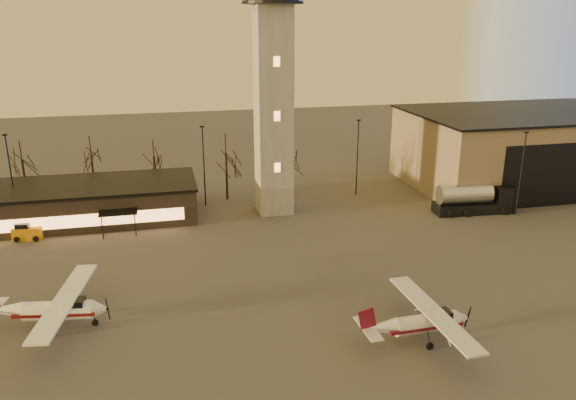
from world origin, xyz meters
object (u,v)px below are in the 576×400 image
Objects in this scene: control_tower at (273,75)px; cessna_rear at (61,313)px; cessna_front at (427,326)px; service_cart at (28,233)px; hangar at (519,148)px; fuel_truck at (474,201)px; terminal at (86,202)px.

cessna_rear is at bearing -132.96° from control_tower.
service_cart is (-32.58, 27.79, -0.40)m from cessna_front.
fuel_truck is (-12.52, -9.97, -3.73)m from hangar.
hangar is at bearing 46.63° from cessna_front.
cessna_rear is (0.67, -24.88, -0.98)m from terminal.
fuel_truck is (18.43, 24.78, 0.33)m from cessna_front.
fuel_truck reaches higher than cessna_rear.
hangar is 2.62× the size of cessna_front.
cessna_rear is 4.02× the size of service_cart.
cessna_rear is 1.26× the size of fuel_truck.
cessna_front is at bearing -131.68° from hangar.
fuel_truck is at bearing -141.45° from hangar.
control_tower reaches higher than cessna_front.
cessna_rear is at bearing -154.88° from hangar.
terminal reaches higher than cessna_rear.
cessna_front is 0.93× the size of cessna_rear.
terminal reaches higher than service_cart.
cessna_front is (27.04, -32.76, -1.06)m from terminal.
hangar is 58.11m from terminal.
hangar reaches higher than fuel_truck.
control_tower is 2.61× the size of cessna_rear.
hangar is 63.44m from cessna_rear.
service_cart is (-51.01, 3.00, -0.72)m from fuel_truck.
terminal is 8.17× the size of service_cart.
cessna_rear is (-57.32, -26.88, -3.98)m from hangar.
control_tower is 34.71m from cessna_front.
cessna_rear is at bearing -64.89° from service_cart.
cessna_front reaches higher than service_cart.
hangar is at bearing 34.38° from cessna_rear.
fuel_truck is at bearing -14.32° from control_tower.
fuel_truck is 3.20× the size of service_cart.
cessna_front is at bearing -50.46° from terminal.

